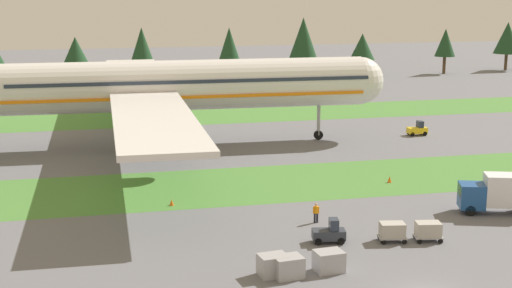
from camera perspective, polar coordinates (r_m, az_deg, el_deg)
The scene contains 17 objects.
grass_strip_near at distance 79.14m, azimuth 3.39°, elevation -2.81°, with size 320.00×14.63×0.01m, color #4C8438.
grass_strip_far at distance 118.41m, azimuth -2.20°, elevation 2.19°, with size 320.00×14.63×0.01m, color #4C8438.
airliner at distance 95.25m, azimuth -7.80°, elevation 4.36°, with size 60.44×74.24×21.50m.
baggage_tug at distance 60.85m, azimuth 5.56°, elevation -6.66°, with size 2.78×1.73×1.97m.
cargo_dolly_lead at distance 61.75m, azimuth 10.20°, elevation -6.42°, with size 2.42×1.86×1.55m.
cargo_dolly_second at distance 62.47m, azimuth 12.81°, elevation -6.31°, with size 2.42×1.86×1.55m.
catering_truck at distance 71.11m, azimuth 17.86°, elevation -3.48°, with size 7.33×4.38×3.58m.
pushback_tractor at distance 104.81m, azimuth 12.05°, elevation 1.08°, with size 2.63×1.36×1.97m.
ground_crew_marshaller at distance 65.62m, azimuth 4.54°, elevation -5.12°, with size 0.56×0.36×1.74m.
uld_container_0 at distance 55.10m, azimuth 5.50°, elevation -8.76°, with size 2.00×1.60×1.51m, color #A3A3A8.
uld_container_1 at distance 54.09m, azimuth 1.29°, elevation -9.10°, with size 2.00×1.60×1.53m, color #A3A3A8.
uld_container_2 at distance 53.85m, azimuth 2.43°, elevation -9.21°, with size 2.00×1.60×1.52m, color #A3A3A8.
taxiway_marker_0 at distance 70.97m, azimuth -6.36°, elevation -4.39°, with size 0.44×0.44×0.57m, color orange.
taxiway_marker_1 at distance 79.88m, azimuth 17.96°, elevation -3.04°, with size 0.44×0.44×0.58m, color orange.
taxiway_marker_2 at distance 81.01m, azimuth 17.23°, elevation -2.83°, with size 0.44×0.44×0.46m, color orange.
taxiway_marker_3 at distance 79.69m, azimuth 10.01°, elevation -2.63°, with size 0.44×0.44×0.67m, color orange.
distant_tree_line at distance 162.65m, azimuth -4.17°, elevation 7.32°, with size 183.98×11.08×12.71m.
Camera 1 is at (-21.61, -43.23, 20.28)m, focal length 53.22 mm.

